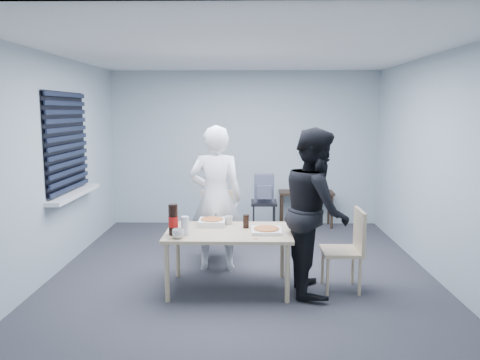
{
  "coord_description": "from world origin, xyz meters",
  "views": [
    {
      "loc": [
        0.06,
        -5.44,
        1.95
      ],
      "look_at": [
        -0.04,
        0.1,
        1.12
      ],
      "focal_mm": 35.0,
      "sensor_mm": 36.0,
      "label": 1
    }
  ],
  "objects_px": {
    "side_table": "(306,196)",
    "stool": "(264,208)",
    "mug_a": "(178,234)",
    "mug_b": "(229,220)",
    "chair_right": "(349,244)",
    "person_black": "(315,211)",
    "backpack": "(264,188)",
    "chair_far": "(217,220)",
    "person_white": "(216,198)",
    "dining_table": "(229,236)",
    "soda_bottle": "(173,220)"
  },
  "relations": [
    {
      "from": "soda_bottle",
      "to": "chair_far",
      "type": "bearing_deg",
      "value": 73.81
    },
    {
      "from": "person_white",
      "to": "stool",
      "type": "relative_size",
      "value": 3.22
    },
    {
      "from": "chair_far",
      "to": "mug_a",
      "type": "height_order",
      "value": "chair_far"
    },
    {
      "from": "side_table",
      "to": "mug_a",
      "type": "height_order",
      "value": "mug_a"
    },
    {
      "from": "side_table",
      "to": "mug_b",
      "type": "relative_size",
      "value": 9.01
    },
    {
      "from": "side_table",
      "to": "backpack",
      "type": "xyz_separation_m",
      "value": [
        -0.73,
        -0.64,
        0.24
      ]
    },
    {
      "from": "dining_table",
      "to": "mug_b",
      "type": "distance_m",
      "value": 0.31
    },
    {
      "from": "mug_b",
      "to": "stool",
      "type": "bearing_deg",
      "value": 76.15
    },
    {
      "from": "dining_table",
      "to": "chair_far",
      "type": "bearing_deg",
      "value": 100.25
    },
    {
      "from": "person_white",
      "to": "soda_bottle",
      "type": "xyz_separation_m",
      "value": [
        -0.39,
        -0.83,
        -0.07
      ]
    },
    {
      "from": "mug_a",
      "to": "mug_b",
      "type": "height_order",
      "value": "mug_a"
    },
    {
      "from": "dining_table",
      "to": "chair_right",
      "type": "height_order",
      "value": "chair_right"
    },
    {
      "from": "person_white",
      "to": "chair_right",
      "type": "bearing_deg",
      "value": 156.34
    },
    {
      "from": "mug_a",
      "to": "mug_b",
      "type": "relative_size",
      "value": 1.23
    },
    {
      "from": "mug_b",
      "to": "soda_bottle",
      "type": "height_order",
      "value": "soda_bottle"
    },
    {
      "from": "chair_right",
      "to": "chair_far",
      "type": "bearing_deg",
      "value": 143.93
    },
    {
      "from": "person_white",
      "to": "side_table",
      "type": "distance_m",
      "value": 2.58
    },
    {
      "from": "person_white",
      "to": "mug_a",
      "type": "bearing_deg",
      "value": 71.79
    },
    {
      "from": "dining_table",
      "to": "stool",
      "type": "height_order",
      "value": "dining_table"
    },
    {
      "from": "side_table",
      "to": "mug_a",
      "type": "relative_size",
      "value": 7.33
    },
    {
      "from": "dining_table",
      "to": "stool",
      "type": "relative_size",
      "value": 2.45
    },
    {
      "from": "chair_far",
      "to": "person_white",
      "type": "xyz_separation_m",
      "value": [
        0.02,
        -0.45,
        0.37
      ]
    },
    {
      "from": "chair_far",
      "to": "backpack",
      "type": "bearing_deg",
      "value": 58.56
    },
    {
      "from": "dining_table",
      "to": "person_black",
      "type": "xyz_separation_m",
      "value": [
        0.93,
        -0.02,
        0.29
      ]
    },
    {
      "from": "dining_table",
      "to": "side_table",
      "type": "bearing_deg",
      "value": 67.15
    },
    {
      "from": "person_black",
      "to": "mug_a",
      "type": "xyz_separation_m",
      "value": [
        -1.43,
        -0.29,
        -0.18
      ]
    },
    {
      "from": "dining_table",
      "to": "chair_right",
      "type": "bearing_deg",
      "value": 0.04
    },
    {
      "from": "chair_right",
      "to": "backpack",
      "type": "xyz_separation_m",
      "value": [
        -0.85,
        2.17,
        0.24
      ]
    },
    {
      "from": "soda_bottle",
      "to": "mug_b",
      "type": "bearing_deg",
      "value": 39.95
    },
    {
      "from": "dining_table",
      "to": "backpack",
      "type": "distance_m",
      "value": 2.22
    },
    {
      "from": "backpack",
      "to": "mug_b",
      "type": "height_order",
      "value": "backpack"
    },
    {
      "from": "dining_table",
      "to": "soda_bottle",
      "type": "relative_size",
      "value": 4.14
    },
    {
      "from": "backpack",
      "to": "mug_a",
      "type": "relative_size",
      "value": 3.45
    },
    {
      "from": "mug_a",
      "to": "person_white",
      "type": "bearing_deg",
      "value": 71.79
    },
    {
      "from": "dining_table",
      "to": "backpack",
      "type": "relative_size",
      "value": 3.17
    },
    {
      "from": "person_black",
      "to": "backpack",
      "type": "bearing_deg",
      "value": 12.22
    },
    {
      "from": "chair_right",
      "to": "person_black",
      "type": "distance_m",
      "value": 0.53
    },
    {
      "from": "side_table",
      "to": "backpack",
      "type": "relative_size",
      "value": 2.12
    },
    {
      "from": "stool",
      "to": "mug_a",
      "type": "height_order",
      "value": "mug_a"
    },
    {
      "from": "soda_bottle",
      "to": "dining_table",
      "type": "bearing_deg",
      "value": 17.08
    },
    {
      "from": "backpack",
      "to": "chair_right",
      "type": "bearing_deg",
      "value": -47.16
    },
    {
      "from": "chair_far",
      "to": "soda_bottle",
      "type": "relative_size",
      "value": 2.74
    },
    {
      "from": "person_black",
      "to": "stool",
      "type": "distance_m",
      "value": 2.3
    },
    {
      "from": "person_white",
      "to": "stool",
      "type": "bearing_deg",
      "value": -112.59
    },
    {
      "from": "stool",
      "to": "mug_b",
      "type": "xyz_separation_m",
      "value": [
        -0.47,
        -1.89,
        0.26
      ]
    },
    {
      "from": "chair_far",
      "to": "mug_b",
      "type": "distance_m",
      "value": 0.85
    },
    {
      "from": "person_black",
      "to": "side_table",
      "type": "distance_m",
      "value": 2.87
    },
    {
      "from": "chair_far",
      "to": "stool",
      "type": "xyz_separation_m",
      "value": [
        0.65,
        1.08,
        -0.07
      ]
    },
    {
      "from": "side_table",
      "to": "stool",
      "type": "xyz_separation_m",
      "value": [
        -0.73,
        -0.63,
        -0.08
      ]
    },
    {
      "from": "dining_table",
      "to": "person_black",
      "type": "distance_m",
      "value": 0.97
    }
  ]
}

